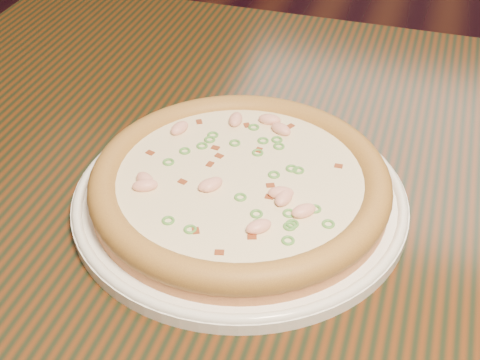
% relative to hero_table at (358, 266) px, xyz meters
% --- Properties ---
extents(ground, '(9.00, 9.00, 0.00)m').
position_rel_hero_table_xyz_m(ground, '(-0.29, 0.79, -0.65)').
color(ground, black).
extents(hero_table, '(1.20, 0.80, 0.75)m').
position_rel_hero_table_xyz_m(hero_table, '(0.00, 0.00, 0.00)').
color(hero_table, black).
rests_on(hero_table, ground).
extents(plate, '(0.33, 0.33, 0.02)m').
position_rel_hero_table_xyz_m(plate, '(-0.12, -0.05, 0.11)').
color(plate, white).
rests_on(plate, hero_table).
extents(pizza, '(0.29, 0.29, 0.03)m').
position_rel_hero_table_xyz_m(pizza, '(-0.12, -0.05, 0.13)').
color(pizza, '#C58049').
rests_on(pizza, plate).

